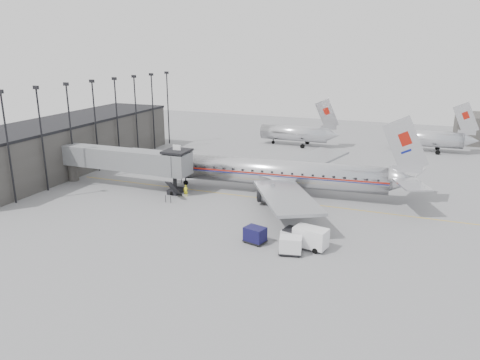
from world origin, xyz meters
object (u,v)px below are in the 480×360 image
object	(u,v)px
ramp_worker	(186,191)
baggage_cart_navy	(255,235)
airliner	(283,173)
baggage_cart_white	(291,245)
service_van	(305,237)

from	to	relation	value
ramp_worker	baggage_cart_navy	bearing A→B (deg)	-44.56
airliner	baggage_cart_white	world-z (taller)	airliner
baggage_cart_navy	ramp_worker	world-z (taller)	baggage_cart_navy
service_van	baggage_cart_white	bearing A→B (deg)	-102.43
service_van	baggage_cart_navy	world-z (taller)	service_van
service_van	ramp_worker	distance (m)	22.64
baggage_cart_white	baggage_cart_navy	bearing A→B (deg)	151.15
baggage_cart_white	ramp_worker	bearing A→B (deg)	133.82
airliner	ramp_worker	world-z (taller)	airliner
baggage_cart_navy	baggage_cart_white	size ratio (longest dim) A/B	0.99
baggage_cart_navy	ramp_worker	bearing A→B (deg)	156.93
airliner	ramp_worker	bearing A→B (deg)	-158.65
airliner	ramp_worker	distance (m)	14.02
service_van	ramp_worker	xyz separation A→B (m)	(-19.89, 10.81, -0.38)
service_van	ramp_worker	size ratio (longest dim) A/B	3.11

